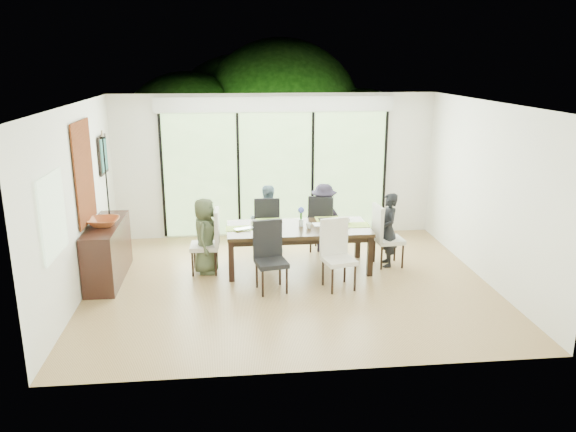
{
  "coord_description": "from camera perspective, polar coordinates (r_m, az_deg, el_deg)",
  "views": [
    {
      "loc": [
        -0.85,
        -7.89,
        3.29
      ],
      "look_at": [
        0.0,
        0.25,
        1.0
      ],
      "focal_mm": 35.0,
      "sensor_mm": 36.0,
      "label": 1
    }
  ],
  "objects": [
    {
      "name": "hyacinth_blooms",
      "position": [
        8.95,
        1.34,
        0.61
      ],
      "size": [
        0.1,
        0.1,
        0.1
      ],
      "primitive_type": "sphere",
      "color": "#4E5DC3",
      "rests_on": "table_top"
    },
    {
      "name": "chair_near_left",
      "position": [
        8.16,
        -1.7,
        -4.24
      ],
      "size": [
        0.51,
        0.51,
        1.04
      ],
      "primitive_type": null,
      "rotation": [
        0.0,
        0.0,
        0.19
      ],
      "color": "black",
      "rests_on": "floor"
    },
    {
      "name": "wall_back",
      "position": [
        10.61,
        -1.28,
        5.1
      ],
      "size": [
        6.0,
        0.02,
        2.7
      ],
      "primitive_type": "cube",
      "color": "white",
      "rests_on": "floor"
    },
    {
      "name": "papers",
      "position": [
        9.03,
        5.51,
        -1.05
      ],
      "size": [
        0.28,
        0.21,
        0.0
      ],
      "primitive_type": "cube",
      "color": "white",
      "rests_on": "table_top"
    },
    {
      "name": "foliage_right",
      "position": [
        13.4,
        7.31,
        6.8
      ],
      "size": [
        2.8,
        2.8,
        2.8
      ],
      "primitive_type": "sphere",
      "color": "#14380F",
      "rests_on": "ground"
    },
    {
      "name": "ceiling",
      "position": [
        7.96,
        0.19,
        11.41
      ],
      "size": [
        6.0,
        5.0,
        0.01
      ],
      "primitive_type": "cube",
      "color": "white",
      "rests_on": "wall_back"
    },
    {
      "name": "deck",
      "position": [
        11.8,
        -1.6,
        -0.81
      ],
      "size": [
        6.0,
        1.8,
        0.1
      ],
      "primitive_type": "cube",
      "color": "brown",
      "rests_on": "ground"
    },
    {
      "name": "mullion_d",
      "position": [
        10.96,
        9.78,
        4.42
      ],
      "size": [
        0.05,
        0.04,
        2.3
      ],
      "primitive_type": "cube",
      "color": "black",
      "rests_on": "wall_back"
    },
    {
      "name": "table_apron",
      "position": [
        9.0,
        1.05,
        -1.8
      ],
      "size": [
        2.08,
        0.85,
        0.09
      ],
      "primitive_type": "cube",
      "color": "black",
      "rests_on": "floor"
    },
    {
      "name": "person_right_end",
      "position": [
        9.29,
        10.15,
        -1.4
      ],
      "size": [
        0.38,
        0.58,
        1.22
      ],
      "primitive_type": "imported",
      "rotation": [
        0.0,
        0.0,
        -1.61
      ],
      "color": "black",
      "rests_on": "floor"
    },
    {
      "name": "tablet_far_l",
      "position": [
        9.26,
        -1.36,
        -0.48
      ],
      "size": [
        0.25,
        0.17,
        0.01
      ],
      "primitive_type": "cube",
      "color": "black",
      "rests_on": "table_top"
    },
    {
      "name": "platter_base",
      "position": [
        8.63,
        -2.33,
        -1.68
      ],
      "size": [
        0.25,
        0.25,
        0.02
      ],
      "primitive_type": "cube",
      "color": "white",
      "rests_on": "table_top"
    },
    {
      "name": "platter_snacks",
      "position": [
        8.62,
        -2.33,
        -1.57
      ],
      "size": [
        0.19,
        0.19,
        0.01
      ],
      "primitive_type": "cube",
      "color": "#C36A17",
      "rests_on": "table_top"
    },
    {
      "name": "floor",
      "position": [
        8.59,
        0.18,
        -6.92
      ],
      "size": [
        6.0,
        5.0,
        0.01
      ],
      "primitive_type": "cube",
      "color": "olive",
      "rests_on": "ground"
    },
    {
      "name": "foliage_left",
      "position": [
        13.25,
        -10.11,
        7.37
      ],
      "size": [
        3.2,
        3.2,
        3.2
      ],
      "primitive_type": "sphere",
      "color": "#14380F",
      "rests_on": "ground"
    },
    {
      "name": "placemat_right",
      "position": [
        9.13,
        6.98,
        -0.9
      ],
      "size": [
        0.42,
        0.3,
        0.01
      ],
      "primitive_type": "cube",
      "color": "#8DAB3D",
      "rests_on": "table_top"
    },
    {
      "name": "foliage_far",
      "position": [
        14.49,
        -5.01,
        8.96
      ],
      "size": [
        3.6,
        3.6,
        3.6
      ],
      "primitive_type": "sphere",
      "color": "#14380F",
      "rests_on": "ground"
    },
    {
      "name": "chair_far_right",
      "position": [
        9.9,
        3.61,
        -0.64
      ],
      "size": [
        0.57,
        0.57,
        1.04
      ],
      "primitive_type": null,
      "rotation": [
        0.0,
        0.0,
        2.73
      ],
      "color": "black",
      "rests_on": "floor"
    },
    {
      "name": "art_frame",
      "position": [
        9.94,
        -18.3,
        5.93
      ],
      "size": [
        0.03,
        0.55,
        0.65
      ],
      "primitive_type": "cube",
      "color": "black",
      "rests_on": "wall_left"
    },
    {
      "name": "tablet_far_r",
      "position": [
        9.37,
        3.83,
        -0.34
      ],
      "size": [
        0.23,
        0.16,
        0.01
      ],
      "primitive_type": "cube",
      "color": "black",
      "rests_on": "table_top"
    },
    {
      "name": "wall_left",
      "position": [
        8.41,
        -20.68,
        1.26
      ],
      "size": [
        0.02,
        5.0,
        2.7
      ],
      "primitive_type": "cube",
      "color": "white",
      "rests_on": "floor"
    },
    {
      "name": "chair_near_right",
      "position": [
        8.29,
        5.23,
        -3.97
      ],
      "size": [
        0.52,
        0.52,
        1.04
      ],
      "primitive_type": null,
      "rotation": [
        0.0,
        0.0,
        0.23
      ],
      "color": "white",
      "rests_on": "floor"
    },
    {
      "name": "chair_far_left",
      "position": [
        9.79,
        -2.17,
        -0.82
      ],
      "size": [
        0.45,
        0.45,
        1.04
      ],
      "primitive_type": null,
      "rotation": [
        0.0,
        0.0,
        3.1
      ],
      "color": "black",
      "rests_on": "floor"
    },
    {
      "name": "table_leg_fl",
      "position": [
        8.62,
        -5.77,
        -4.57
      ],
      "size": [
        0.08,
        0.08,
        0.65
      ],
      "primitive_type": "cube",
      "color": "black",
      "rests_on": "floor"
    },
    {
      "name": "person_far_left",
      "position": [
        9.75,
        -2.17,
        -0.34
      ],
      "size": [
        0.64,
        0.49,
        1.22
      ],
      "primitive_type": "imported",
      "rotation": [
        0.0,
        0.0,
        3.4
      ],
      "color": "#6D8B9D",
      "rests_on": "floor"
    },
    {
      "name": "sideboard",
      "position": [
        9.05,
        -17.85,
        -3.46
      ],
      "size": [
        0.45,
        1.59,
        0.89
      ],
      "primitive_type": "cube",
      "color": "black",
      "rests_on": "floor"
    },
    {
      "name": "foliage_mid",
      "position": [
        13.83,
        -0.76,
        9.45
      ],
      "size": [
        4.0,
        4.0,
        4.0
      ],
      "primitive_type": "sphere",
      "color": "#14380F",
      "rests_on": "ground"
    },
    {
      "name": "placemat_paper",
      "position": [
        8.63,
        -2.33,
        -1.77
      ],
      "size": [
        0.42,
        0.3,
        0.01
      ],
      "primitive_type": "cube",
      "color": "white",
      "rests_on": "table_top"
    },
    {
      "name": "art_canvas",
      "position": [
        9.94,
        -18.19,
        5.94
      ],
      "size": [
        0.01,
        0.45,
        0.55
      ],
      "primitive_type": "cube",
      "color": "#19504C",
      "rests_on": "wall_left"
    },
    {
      "name": "cup_a",
      "position": [
        9.04,
        -3.47,
        -0.69
      ],
      "size": [
        0.16,
        0.16,
        0.09
      ],
      "primitive_type": "imported",
      "rotation": [
        0.0,
        0.0,
        0.89
      ],
      "color": "white",
      "rests_on": "table_top"
    },
    {
      "name": "book",
      "position": [
        9.04,
        2.59,
        -0.92
      ],
      "size": [
        0.17,
        0.22,
        0.02
      ],
      "primitive_type": "imported",
      "rotation": [
        0.0,
        0.0,
        0.08
      ],
      "color": "white",
      "rests_on": "table_top"
    },
    {
      "name": "mullion_a",
      "position": [
        10.63,
        -12.63,
        3.92
      ],
      "size": [
        0.05,
        0.04,
        2.3
      ],
      "primitive_type": "cube",
      "color": "black",
      "rests_on": "wall_back"
    },
    {
      "name": "blinds_header",
      "position": [
        10.41,
        -1.29,
        11.28
      ],
      "size": [
        4.4,
        0.06,
        0.28
      ],
      "primitive_type": "cube",
      "color": "white",
      "rests_on": "wall_back"
    },
    {
      "name": "bowl",
      "position": [
        8.81,
        -18.25,
        -0.58
      ],
      "size": [
        0.47,
        0.47,
        0.11
      ],
      "primitive_type": "imported",
      "color": "#9C4722",
      "rests_on": "sideboard"
    },
    {
      "name": "vase",
      "position": [
        9.0,
        1.33,
        -0.66
      ],
      "size": [
        0.08,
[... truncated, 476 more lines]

